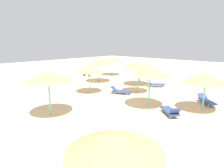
% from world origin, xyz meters
% --- Properties ---
extents(ground_plane, '(80.00, 80.00, 0.00)m').
position_xyz_m(ground_plane, '(0.00, 0.00, 0.00)').
color(ground_plane, beige).
extents(parasol_0, '(2.70, 2.70, 2.87)m').
position_xyz_m(parasol_0, '(2.89, 2.27, 2.56)').
color(parasol_0, '#6BC6BC').
rests_on(parasol_0, ground).
extents(parasol_1, '(3.20, 3.20, 2.68)m').
position_xyz_m(parasol_1, '(5.74, 4.04, 2.45)').
color(parasol_1, '#6BC6BC').
rests_on(parasol_1, ground).
extents(parasol_2, '(2.85, 2.85, 2.70)m').
position_xyz_m(parasol_2, '(1.89, -3.95, 2.35)').
color(parasol_2, '#6BC6BC').
rests_on(parasol_2, ground).
extents(parasol_3, '(3.03, 3.03, 3.08)m').
position_xyz_m(parasol_3, '(0.07, -0.68, 2.72)').
color(parasol_3, '#6BC6BC').
rests_on(parasol_3, ground).
extents(parasol_4, '(2.97, 2.97, 2.98)m').
position_xyz_m(parasol_4, '(-5.77, 3.25, 2.63)').
color(parasol_4, '#6BC6BC').
rests_on(parasol_4, ground).
extents(parasol_5, '(3.19, 3.19, 2.68)m').
position_xyz_m(parasol_5, '(3.91, 8.73, 2.39)').
color(parasol_5, '#6BC6BC').
rests_on(parasol_5, ground).
extents(parasol_6, '(2.94, 2.94, 2.63)m').
position_xyz_m(parasol_6, '(8.59, 10.89, 2.33)').
color(parasol_6, '#6BC6BC').
rests_on(parasol_6, ground).
extents(parasol_7, '(2.46, 2.46, 2.64)m').
position_xyz_m(parasol_7, '(-8.58, -4.97, 2.32)').
color(parasol_7, '#6BC6BC').
rests_on(parasol_7, ground).
extents(parasol_8, '(2.60, 2.60, 2.63)m').
position_xyz_m(parasol_8, '(-0.24, 5.64, 2.31)').
color(parasol_8, '#6BC6BC').
rests_on(parasol_8, ground).
extents(lounger_0, '(1.40, 1.98, 0.71)m').
position_xyz_m(lounger_0, '(1.35, 3.18, 0.32)').
color(lounger_0, '#33478C').
rests_on(lounger_0, ground).
extents(lounger_1, '(1.72, 1.81, 0.79)m').
position_xyz_m(lounger_1, '(6.12, 2.18, 0.32)').
color(lounger_1, '#33478C').
rests_on(lounger_1, ground).
extents(lounger_2, '(1.80, 1.80, 0.66)m').
position_xyz_m(lounger_2, '(3.63, -3.69, 0.31)').
color(lounger_2, '#33478C').
rests_on(lounger_2, ground).
extents(lounger_3, '(1.68, 1.82, 0.80)m').
position_xyz_m(lounger_3, '(-0.50, -2.68, 0.33)').
color(lounger_3, '#33478C').
rests_on(lounger_3, ground).
extents(bench_0, '(0.46, 1.51, 0.49)m').
position_xyz_m(bench_0, '(5.38, 12.88, 0.35)').
color(bench_0, brown).
rests_on(bench_0, ground).
extents(bench_1, '(0.50, 1.52, 0.49)m').
position_xyz_m(bench_1, '(-0.90, 11.89, 0.35)').
color(bench_1, brown).
rests_on(bench_1, ground).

